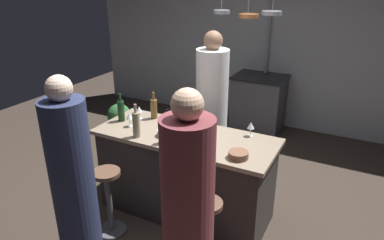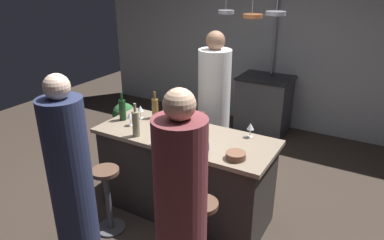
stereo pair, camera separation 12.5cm
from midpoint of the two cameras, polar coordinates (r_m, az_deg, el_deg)
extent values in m
plane|color=#382D26|center=(3.91, -0.18, -14.42)|extent=(9.00, 9.00, 0.00)
cube|color=#9EA3A8|center=(5.87, 14.11, 11.56)|extent=(6.40, 0.16, 2.60)
cube|color=#332D2B|center=(3.67, -0.19, -9.05)|extent=(1.72, 0.66, 0.86)
cube|color=gray|center=(3.45, -0.20, -2.67)|extent=(1.80, 0.72, 0.04)
cube|color=#47474C|center=(5.72, 12.15, 2.39)|extent=(0.76, 0.60, 0.86)
cube|color=black|center=(5.59, 12.52, 6.68)|extent=(0.80, 0.64, 0.03)
cylinder|color=white|center=(4.21, 4.35, 0.69)|extent=(0.38, 0.38, 1.58)
sphere|color=#8C664C|center=(3.97, 4.74, 12.67)|extent=(0.22, 0.22, 0.22)
cylinder|color=#4C4C51|center=(3.75, -11.97, -16.70)|extent=(0.28, 0.28, 0.02)
cylinder|color=#4C4C51|center=(3.56, -12.39, -12.69)|extent=(0.06, 0.06, 0.62)
cylinder|color=brown|center=(3.38, -12.85, -8.13)|extent=(0.26, 0.26, 0.04)
cylinder|color=#262D4C|center=(3.12, -17.83, -9.69)|extent=(0.36, 0.36, 1.49)
sphere|color=beige|center=(2.78, -19.85, 5.07)|extent=(0.20, 0.20, 0.20)
cylinder|color=#4C4C51|center=(3.08, 2.81, -18.45)|extent=(0.06, 0.06, 0.62)
cylinder|color=brown|center=(2.88, 2.94, -13.51)|extent=(0.26, 0.26, 0.04)
cylinder|color=brown|center=(2.55, -0.33, -15.89)|extent=(0.36, 0.36, 1.53)
sphere|color=#D8AD8C|center=(2.13, -0.38, 2.51)|extent=(0.21, 0.21, 0.21)
cylinder|color=gray|center=(5.77, 13.47, 9.15)|extent=(0.04, 0.04, 2.15)
cylinder|color=gray|center=(4.66, 6.33, 16.97)|extent=(0.21, 0.21, 0.04)
cylinder|color=gray|center=(4.64, 6.33, 18.44)|extent=(0.01, 0.01, 0.24)
cylinder|color=#B26638|center=(4.55, 10.59, 16.22)|extent=(0.25, 0.25, 0.04)
cylinder|color=gray|center=(4.51, 10.60, 17.90)|extent=(0.01, 0.01, 0.27)
cylinder|color=gray|center=(4.40, 14.22, 16.39)|extent=(0.24, 0.24, 0.04)
cylinder|color=gray|center=(4.42, 14.46, 17.83)|extent=(0.01, 0.01, 0.22)
cylinder|color=brown|center=(5.65, -10.11, -1.54)|extent=(0.24, 0.24, 0.16)
sphere|color=#2D6633|center=(5.55, -10.29, 0.91)|extent=(0.36, 0.36, 0.36)
cube|color=#997047|center=(3.66, -1.17, -0.71)|extent=(0.32, 0.22, 0.02)
cylinder|color=#382319|center=(3.47, 2.90, -0.32)|extent=(0.05, 0.05, 0.21)
cylinder|color=black|center=(3.25, -2.97, -1.60)|extent=(0.07, 0.07, 0.24)
cylinder|color=black|center=(3.19, -3.03, 1.10)|extent=(0.03, 0.03, 0.08)
cylinder|color=#193D23|center=(3.18, -1.53, -2.16)|extent=(0.07, 0.07, 0.25)
cylinder|color=#193D23|center=(3.11, -1.56, 0.63)|extent=(0.03, 0.03, 0.08)
cylinder|color=brown|center=(3.83, -5.05, 1.86)|extent=(0.07, 0.07, 0.21)
cylinder|color=brown|center=(3.78, -5.13, 3.96)|extent=(0.03, 0.03, 0.08)
cylinder|color=gray|center=(3.40, -8.02, -0.66)|extent=(0.07, 0.07, 0.25)
cylinder|color=gray|center=(3.34, -8.17, 1.97)|extent=(0.03, 0.03, 0.08)
cylinder|color=#143319|center=(3.82, -10.25, 1.59)|extent=(0.07, 0.07, 0.22)
cylinder|color=#143319|center=(3.77, -10.41, 3.77)|extent=(0.03, 0.03, 0.08)
cylinder|color=silver|center=(3.70, -8.91, -0.83)|extent=(0.06, 0.06, 0.01)
cylinder|color=silver|center=(3.68, -8.95, -0.25)|extent=(0.01, 0.01, 0.07)
cone|color=silver|center=(3.65, -9.02, 0.76)|extent=(0.07, 0.07, 0.06)
cylinder|color=silver|center=(3.45, 10.36, -2.68)|extent=(0.06, 0.06, 0.01)
cylinder|color=silver|center=(3.43, 10.40, -2.07)|extent=(0.01, 0.01, 0.07)
cone|color=silver|center=(3.41, 10.48, -1.00)|extent=(0.07, 0.07, 0.06)
cylinder|color=silver|center=(3.86, -7.35, 0.32)|extent=(0.06, 0.06, 0.01)
cylinder|color=silver|center=(3.85, -7.38, 0.88)|extent=(0.01, 0.01, 0.07)
cone|color=silver|center=(3.82, -7.43, 1.86)|extent=(0.07, 0.07, 0.06)
cylinder|color=#334C6B|center=(3.15, 2.23, -4.28)|extent=(0.19, 0.19, 0.07)
cylinder|color=brown|center=(3.03, 8.28, -5.73)|extent=(0.17, 0.17, 0.06)
cylinder|color=#B7B7BC|center=(3.43, -3.40, -2.02)|extent=(0.16, 0.16, 0.06)
camera|label=1|loc=(0.06, -88.98, 0.42)|focal=32.97mm
camera|label=2|loc=(0.06, 91.02, -0.42)|focal=32.97mm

